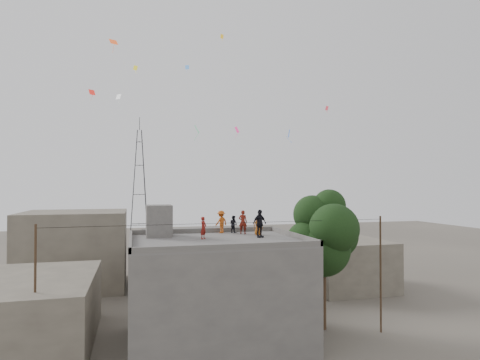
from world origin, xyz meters
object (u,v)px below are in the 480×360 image
at_px(person_red_adult, 243,222).
at_px(person_dark_adult, 260,223).
at_px(tree, 324,235).
at_px(transmission_tower, 139,188).
at_px(stair_head_box, 159,221).

relative_size(person_red_adult, person_dark_adult, 0.91).
relative_size(tree, person_dark_adult, 5.21).
bearing_deg(transmission_tower, tree, -73.91).
relative_size(transmission_tower, person_red_adult, 12.63).
bearing_deg(person_red_adult, transmission_tower, -53.42).
distance_m(transmission_tower, person_red_adult, 38.01).
bearing_deg(person_dark_adult, transmission_tower, 77.68).
bearing_deg(stair_head_box, person_red_adult, -0.12).
bearing_deg(person_red_adult, person_dark_adult, 129.48).
bearing_deg(tree, stair_head_box, 169.26).
height_order(tree, person_dark_adult, tree).
xyz_separation_m(tree, person_red_adult, (-5.01, 1.99, 0.79)).
height_order(stair_head_box, tree, tree).
distance_m(stair_head_box, transmission_tower, 37.46).
distance_m(stair_head_box, tree, 10.80).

